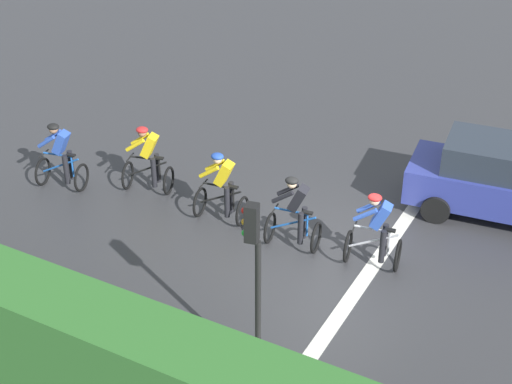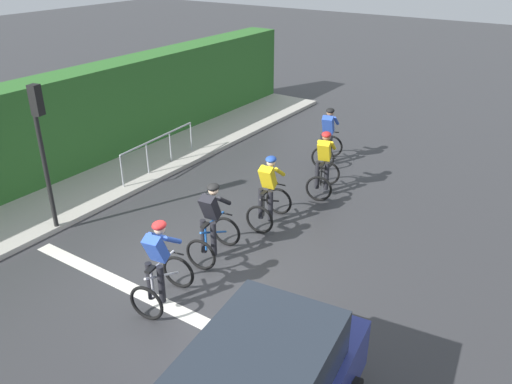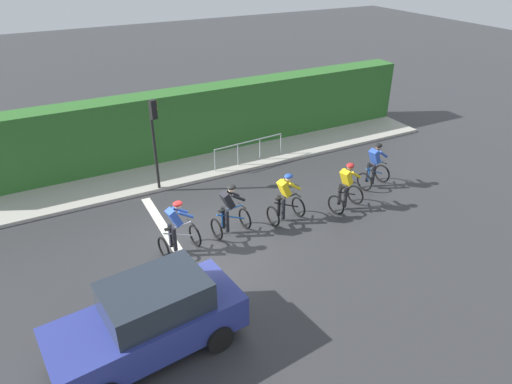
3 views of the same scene
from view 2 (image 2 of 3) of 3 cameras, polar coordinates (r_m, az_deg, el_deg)
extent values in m
plane|color=#333335|center=(10.37, -6.35, -9.25)|extent=(80.00, 80.00, 0.00)
cube|color=#ADA89E|center=(14.86, -16.76, 1.44)|extent=(2.80, 19.91, 0.12)
cube|color=gray|center=(15.47, -18.99, 2.67)|extent=(0.44, 19.91, 0.41)
cube|color=#2D6628|center=(15.31, -20.32, 6.93)|extent=(1.10, 19.91, 2.75)
cube|color=silver|center=(9.77, -10.26, -12.00)|extent=(7.00, 0.30, 0.01)
torus|color=black|center=(15.90, 8.33, 5.01)|extent=(0.68, 0.20, 0.68)
torus|color=black|center=(14.98, 7.35, 3.74)|extent=(0.68, 0.20, 0.68)
cylinder|color=#1E59B2|center=(15.35, 7.92, 5.26)|extent=(0.25, 0.98, 0.51)
cylinder|color=#1E59B2|center=(15.06, 7.62, 4.97)|extent=(0.04, 0.04, 0.55)
cylinder|color=#1E59B2|center=(15.30, 8.03, 6.29)|extent=(0.19, 0.71, 0.04)
cube|color=black|center=(14.96, 7.69, 6.03)|extent=(0.14, 0.24, 0.04)
cylinder|color=black|center=(15.64, 8.36, 6.60)|extent=(0.42, 0.12, 0.03)
cube|color=#2D51B7|center=(15.05, 7.96, 7.34)|extent=(0.38, 0.46, 0.57)
sphere|color=#9E7051|center=(15.10, 8.18, 8.63)|extent=(0.20, 0.20, 0.20)
ellipsoid|color=black|center=(15.08, 8.20, 8.88)|extent=(0.29, 0.32, 0.14)
cylinder|color=black|center=(15.20, 7.27, 5.01)|extent=(0.12, 0.12, 0.74)
cylinder|color=black|center=(15.14, 8.15, 4.88)|extent=(0.12, 0.12, 0.74)
cylinder|color=#2D51B7|center=(15.33, 7.66, 7.93)|extent=(0.19, 0.49, 0.37)
cylinder|color=#2D51B7|center=(15.26, 8.83, 7.76)|extent=(0.19, 0.49, 0.37)
torus|color=black|center=(14.00, 7.87, 2.07)|extent=(0.67, 0.23, 0.68)
torus|color=black|center=(13.09, 6.93, 0.37)|extent=(0.67, 0.23, 0.68)
cylinder|color=black|center=(13.44, 7.47, 2.22)|extent=(0.29, 0.97, 0.51)
cylinder|color=black|center=(13.15, 7.19, 1.81)|extent=(0.04, 0.04, 0.55)
cylinder|color=black|center=(13.38, 7.59, 3.38)|extent=(0.22, 0.70, 0.04)
cube|color=black|center=(13.04, 7.26, 2.99)|extent=(0.15, 0.24, 0.04)
cylinder|color=black|center=(13.71, 7.91, 3.82)|extent=(0.41, 0.14, 0.03)
cube|color=yellow|center=(13.11, 7.53, 4.53)|extent=(0.39, 0.47, 0.57)
sphere|color=#9E7051|center=(13.14, 7.75, 6.01)|extent=(0.20, 0.20, 0.20)
ellipsoid|color=red|center=(13.12, 7.77, 6.30)|extent=(0.30, 0.33, 0.14)
cylinder|color=black|center=(13.28, 6.77, 1.88)|extent=(0.12, 0.12, 0.74)
cylinder|color=black|center=(13.24, 7.78, 1.74)|extent=(0.12, 0.12, 0.74)
cylinder|color=yellow|center=(13.38, 7.14, 5.25)|extent=(0.21, 0.48, 0.37)
cylinder|color=yellow|center=(13.32, 8.48, 5.07)|extent=(0.21, 0.48, 0.37)
torus|color=black|center=(12.38, 2.51, -1.01)|extent=(0.68, 0.14, 0.68)
torus|color=black|center=(11.57, 0.39, -3.05)|extent=(0.68, 0.14, 0.68)
cylinder|color=black|center=(11.85, 1.50, -0.93)|extent=(0.16, 0.99, 0.51)
cylinder|color=black|center=(11.60, 0.84, -1.43)|extent=(0.04, 0.04, 0.55)
cylinder|color=black|center=(11.77, 1.62, 0.36)|extent=(0.13, 0.71, 0.04)
cube|color=black|center=(11.46, 0.85, -0.12)|extent=(0.13, 0.23, 0.04)
cylinder|color=black|center=(12.08, 2.36, 0.90)|extent=(0.42, 0.08, 0.03)
cube|color=yellow|center=(11.50, 1.32, 1.62)|extent=(0.35, 0.44, 0.57)
sphere|color=beige|center=(11.51, 1.66, 3.30)|extent=(0.20, 0.20, 0.20)
ellipsoid|color=#264CB2|center=(11.48, 1.67, 3.63)|extent=(0.27, 0.31, 0.14)
cylinder|color=black|center=(11.75, 0.54, -1.29)|extent=(0.12, 0.12, 0.74)
cylinder|color=black|center=(11.65, 1.59, -1.54)|extent=(0.12, 0.12, 0.74)
cylinder|color=yellow|center=(11.78, 1.23, 2.51)|extent=(0.15, 0.48, 0.37)
cylinder|color=yellow|center=(11.66, 2.64, 2.23)|extent=(0.15, 0.48, 0.37)
torus|color=black|center=(11.12, -3.30, -4.37)|extent=(0.68, 0.15, 0.68)
torus|color=black|center=(10.39, -6.09, -6.89)|extent=(0.68, 0.15, 0.68)
cylinder|color=#1E59B2|center=(10.62, -4.69, -4.44)|extent=(0.17, 0.99, 0.51)
cylinder|color=#1E59B2|center=(10.39, -5.56, -5.08)|extent=(0.04, 0.04, 0.55)
cylinder|color=#1E59B2|center=(10.52, -4.60, -3.02)|extent=(0.14, 0.71, 0.04)
cube|color=black|center=(10.24, -5.63, -3.66)|extent=(0.13, 0.23, 0.04)
cylinder|color=black|center=(10.80, -3.63, -2.32)|extent=(0.42, 0.09, 0.03)
cube|color=black|center=(10.25, -5.11, -1.70)|extent=(0.35, 0.44, 0.57)
sphere|color=beige|center=(10.22, -4.73, 0.19)|extent=(0.20, 0.20, 0.20)
ellipsoid|color=black|center=(10.19, -4.75, 0.54)|extent=(0.27, 0.31, 0.14)
cylinder|color=black|center=(10.54, -5.82, -4.87)|extent=(0.12, 0.12, 0.74)
cylinder|color=black|center=(10.43, -4.70, -5.18)|extent=(0.12, 0.12, 0.74)
cylinder|color=black|center=(10.51, -5.06, -0.62)|extent=(0.15, 0.49, 0.37)
cylinder|color=black|center=(10.36, -3.55, -0.97)|extent=(0.15, 0.49, 0.37)
torus|color=black|center=(9.94, -8.56, -8.72)|extent=(0.68, 0.17, 0.68)
torus|color=black|center=(9.28, -11.97, -11.90)|extent=(0.68, 0.17, 0.68)
cylinder|color=silver|center=(9.46, -10.32, -9.04)|extent=(0.21, 0.98, 0.51)
cylinder|color=silver|center=(9.25, -11.39, -9.87)|extent=(0.04, 0.04, 0.55)
cylinder|color=silver|center=(9.34, -10.28, -7.50)|extent=(0.16, 0.71, 0.04)
cube|color=black|center=(9.08, -11.56, -8.36)|extent=(0.14, 0.23, 0.04)
cylinder|color=black|center=(9.60, -9.08, -6.57)|extent=(0.42, 0.10, 0.03)
cube|color=#2D51B7|center=(9.05, -10.99, -6.15)|extent=(0.36, 0.45, 0.57)
sphere|color=beige|center=(9.00, -10.60, -4.01)|extent=(0.20, 0.20, 0.20)
ellipsoid|color=red|center=(8.97, -10.64, -3.62)|extent=(0.28, 0.32, 0.14)
cylinder|color=black|center=(9.40, -11.62, -9.57)|extent=(0.12, 0.12, 0.74)
cylinder|color=black|center=(9.28, -10.39, -9.96)|extent=(0.12, 0.12, 0.74)
cylinder|color=#2D51B7|center=(9.30, -10.84, -4.80)|extent=(0.17, 0.49, 0.37)
cylinder|color=#2D51B7|center=(9.14, -9.18, -5.25)|extent=(0.17, 0.49, 0.37)
cube|color=#262D38|center=(6.43, 0.55, -18.69)|extent=(1.73, 2.29, 0.66)
cylinder|color=black|center=(8.13, -1.58, -17.87)|extent=(0.29, 0.66, 0.64)
cylinder|color=black|center=(12.09, -22.04, 1.61)|extent=(0.10, 0.10, 2.70)
cube|color=black|center=(11.63, -23.08, 9.31)|extent=(0.24, 0.24, 0.64)
sphere|color=red|center=(11.66, -22.88, 10.41)|extent=(0.11, 0.11, 0.11)
sphere|color=orange|center=(11.71, -22.72, 9.47)|extent=(0.11, 0.11, 0.11)
sphere|color=green|center=(11.76, -22.55, 8.54)|extent=(0.11, 0.11, 0.11)
cylinder|color=#999EA3|center=(14.76, -10.76, 5.89)|extent=(0.29, 3.04, 0.05)
cylinder|color=#999EA3|center=(13.90, -14.55, 2.00)|extent=(0.04, 0.04, 1.00)
cylinder|color=#999EA3|center=(14.58, -11.86, 3.43)|extent=(0.04, 0.04, 1.00)
cylinder|color=#999EA3|center=(15.29, -9.40, 4.72)|extent=(0.04, 0.04, 1.00)
cylinder|color=#999EA3|center=(16.04, -7.16, 5.88)|extent=(0.04, 0.04, 1.00)
camera|label=1|loc=(18.49, -59.13, 25.77)|focal=54.75mm
camera|label=3|loc=(5.84, 107.30, 14.60)|focal=32.25mm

